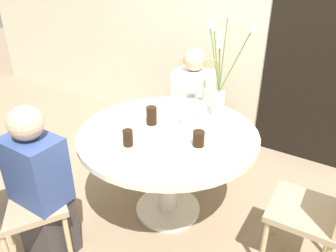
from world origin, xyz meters
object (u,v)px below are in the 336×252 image
object	(u,v)px
drink_glass_2	(152,116)
person_woman	(41,191)
drink_glass_0	(199,139)
chair_left_flank	(196,101)
side_plate	(136,162)
person_guest	(193,108)
chair_right_flank	(322,205)
flower_vase	(220,81)
chair_far_back	(12,197)
drink_glass_1	(128,138)
birthday_cake	(194,120)

from	to	relation	value
drink_glass_2	person_woman	size ratio (longest dim) A/B	0.12
drink_glass_0	person_woman	bearing A→B (deg)	-135.07
chair_left_flank	side_plate	bearing A→B (deg)	-93.07
person_woman	person_guest	bearing A→B (deg)	83.86
chair_left_flank	drink_glass_0	world-z (taller)	chair_left_flank
chair_right_flank	drink_glass_2	xyz separation A→B (m)	(-1.19, -0.01, 0.26)
chair_left_flank	side_plate	world-z (taller)	chair_left_flank
chair_right_flank	drink_glass_0	size ratio (longest dim) A/B	9.05
person_guest	flower_vase	bearing A→B (deg)	-43.12
chair_far_back	drink_glass_0	distance (m)	1.17
chair_left_flank	drink_glass_1	xyz separation A→B (m)	(0.20, -1.28, 0.25)
flower_vase	drink_glass_0	xyz separation A→B (m)	(0.10, -0.48, -0.22)
birthday_cake	drink_glass_1	bearing A→B (deg)	-112.88
chair_right_flank	drink_glass_1	xyz separation A→B (m)	(-1.14, -0.34, 0.25)
chair_right_flank	birthday_cake	size ratio (longest dim) A/B	4.63
chair_right_flank	drink_glass_0	distance (m)	0.81
side_plate	person_woman	bearing A→B (deg)	-145.91
chair_far_back	birthday_cake	distance (m)	1.27
chair_left_flank	chair_right_flank	size ratio (longest dim) A/B	1.00
birthday_cake	drink_glass_2	world-z (taller)	drink_glass_2
chair_right_flank	drink_glass_1	size ratio (longest dim) A/B	8.45
chair_far_back	drink_glass_0	bearing A→B (deg)	-103.02
side_plate	drink_glass_2	world-z (taller)	drink_glass_2
flower_vase	drink_glass_0	distance (m)	0.54
chair_left_flank	chair_right_flank	bearing A→B (deg)	-52.77
side_plate	chair_left_flank	bearing A→B (deg)	104.62
drink_glass_2	person_guest	size ratio (longest dim) A/B	0.12
flower_vase	person_guest	bearing A→B (deg)	136.88
birthday_cake	chair_right_flank	bearing A→B (deg)	-9.17
chair_right_flank	flower_vase	xyz separation A→B (m)	(-0.86, 0.38, 0.47)
side_plate	drink_glass_2	bearing A→B (deg)	115.08
chair_far_back	drink_glass_0	size ratio (longest dim) A/B	9.05
flower_vase	person_guest	distance (m)	0.77
drink_glass_2	person_woman	bearing A→B (deg)	-109.45
chair_right_flank	drink_glass_2	world-z (taller)	chair_right_flank
drink_glass_1	chair_left_flank	bearing A→B (deg)	99.08
drink_glass_0	drink_glass_2	world-z (taller)	drink_glass_2
birthday_cake	drink_glass_0	bearing A→B (deg)	-55.09
drink_glass_1	person_guest	bearing A→B (deg)	97.87
chair_far_back	chair_right_flank	bearing A→B (deg)	-118.94
chair_right_flank	side_plate	xyz separation A→B (m)	(-0.98, -0.46, 0.20)
chair_right_flank	person_woman	bearing A→B (deg)	-63.71
side_plate	person_guest	world-z (taller)	person_guest
chair_far_back	drink_glass_0	world-z (taller)	chair_far_back
flower_vase	drink_glass_1	bearing A→B (deg)	-111.35
side_plate	drink_glass_1	xyz separation A→B (m)	(-0.16, 0.13, 0.05)
flower_vase	side_plate	bearing A→B (deg)	-97.94
drink_glass_0	drink_glass_2	size ratio (longest dim) A/B	0.76
birthday_cake	drink_glass_1	world-z (taller)	birthday_cake
birthday_cake	person_woman	distance (m)	1.11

